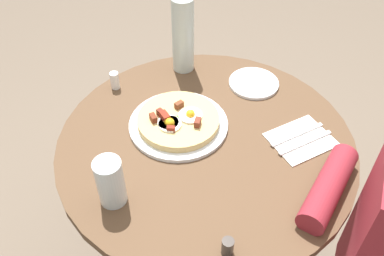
# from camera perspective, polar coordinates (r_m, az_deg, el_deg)

# --- Properties ---
(dining_table) EXTENTS (0.85, 0.85, 0.73)m
(dining_table) POSITION_cam_1_polar(r_m,az_deg,el_deg) (1.33, 1.72, -6.85)
(dining_table) COLOR brown
(dining_table) RESTS_ON ground_plane
(pizza_plate) EXTENTS (0.29, 0.29, 0.01)m
(pizza_plate) POSITION_cam_1_polar(r_m,az_deg,el_deg) (1.24, -1.84, 0.49)
(pizza_plate) COLOR white
(pizza_plate) RESTS_ON dining_table
(breakfast_pizza) EXTENTS (0.24, 0.24, 0.05)m
(breakfast_pizza) POSITION_cam_1_polar(r_m,az_deg,el_deg) (1.22, -1.92, 1.08)
(breakfast_pizza) COLOR tan
(breakfast_pizza) RESTS_ON pizza_plate
(bread_plate) EXTENTS (0.16, 0.16, 0.01)m
(bread_plate) POSITION_cam_1_polar(r_m,az_deg,el_deg) (1.40, 8.34, 6.01)
(bread_plate) COLOR white
(bread_plate) RESTS_ON dining_table
(napkin) EXTENTS (0.22, 0.22, 0.00)m
(napkin) POSITION_cam_1_polar(r_m,az_deg,el_deg) (1.24, 14.50, -1.52)
(napkin) COLOR white
(napkin) RESTS_ON dining_table
(fork) EXTENTS (0.12, 0.15, 0.00)m
(fork) POSITION_cam_1_polar(r_m,az_deg,el_deg) (1.24, 14.02, -0.85)
(fork) COLOR silver
(fork) RESTS_ON napkin
(knife) EXTENTS (0.12, 0.15, 0.00)m
(knife) POSITION_cam_1_polar(r_m,az_deg,el_deg) (1.22, 15.05, -1.91)
(knife) COLOR silver
(knife) RESTS_ON napkin
(water_glass) EXTENTS (0.07, 0.07, 0.14)m
(water_glass) POSITION_cam_1_polar(r_m,az_deg,el_deg) (1.03, -10.97, -7.18)
(water_glass) COLOR silver
(water_glass) RESTS_ON dining_table
(water_bottle) EXTENTS (0.07, 0.07, 0.26)m
(water_bottle) POSITION_cam_1_polar(r_m,az_deg,el_deg) (1.39, -1.22, 12.46)
(water_bottle) COLOR silver
(water_bottle) RESTS_ON dining_table
(salt_shaker) EXTENTS (0.03, 0.03, 0.06)m
(salt_shaker) POSITION_cam_1_polar(r_m,az_deg,el_deg) (1.38, -10.39, 6.34)
(salt_shaker) COLOR white
(salt_shaker) RESTS_ON dining_table
(pepper_shaker) EXTENTS (0.03, 0.03, 0.05)m
(pepper_shaker) POSITION_cam_1_polar(r_m,az_deg,el_deg) (0.97, 4.83, -15.68)
(pepper_shaker) COLOR #3F3833
(pepper_shaker) RESTS_ON dining_table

